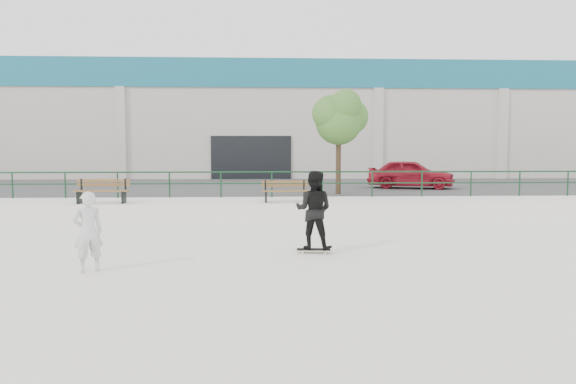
{
  "coord_description": "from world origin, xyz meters",
  "views": [
    {
      "loc": [
        0.51,
        -11.26,
        2.44
      ],
      "look_at": [
        1.19,
        2.0,
        1.4
      ],
      "focal_mm": 35.0,
      "sensor_mm": 36.0,
      "label": 1
    }
  ],
  "objects": [
    {
      "name": "bench_right",
      "position": [
        1.44,
        8.85,
        0.88
      ],
      "size": [
        1.71,
        0.57,
        0.78
      ],
      "rotation": [
        0.0,
        0.0,
        0.05
      ],
      "color": "brown",
      "rests_on": "ledge"
    },
    {
      "name": "ground",
      "position": [
        0.0,
        0.0,
        0.0
      ],
      "size": [
        120.0,
        120.0,
        0.0
      ],
      "primitive_type": "plane",
      "color": "white",
      "rests_on": "ground"
    },
    {
      "name": "standing_skater",
      "position": [
        1.77,
        1.62,
        1.01
      ],
      "size": [
        1.06,
        0.93,
        1.82
      ],
      "primitive_type": "imported",
      "rotation": [
        0.0,
        0.0,
        2.83
      ],
      "color": "black",
      "rests_on": "skateboard"
    },
    {
      "name": "bench_left",
      "position": [
        -5.03,
        8.72,
        0.92
      ],
      "size": [
        1.85,
        0.55,
        0.85
      ],
      "rotation": [
        0.0,
        0.0,
        0.0
      ],
      "color": "brown",
      "rests_on": "ledge"
    },
    {
      "name": "seated_skater",
      "position": [
        -2.86,
        -0.14,
        0.8
      ],
      "size": [
        0.69,
        0.62,
        1.59
      ],
      "primitive_type": "imported",
      "rotation": [
        0.0,
        0.0,
        3.65
      ],
      "color": "silver",
      "rests_on": "ground"
    },
    {
      "name": "parking_strip",
      "position": [
        0.0,
        18.0,
        0.25
      ],
      "size": [
        60.0,
        14.0,
        0.5
      ],
      "primitive_type": "cube",
      "color": "#373737",
      "rests_on": "ground"
    },
    {
      "name": "railing",
      "position": [
        -0.0,
        10.8,
        1.24
      ],
      "size": [
        28.0,
        0.06,
        1.03
      ],
      "color": "#153A21",
      "rests_on": "ledge"
    },
    {
      "name": "red_car",
      "position": [
        7.81,
        15.45,
        1.2
      ],
      "size": [
        4.41,
        2.85,
        1.4
      ],
      "primitive_type": "imported",
      "rotation": [
        0.0,
        0.0,
        1.25
      ],
      "color": "maroon",
      "rests_on": "parking_strip"
    },
    {
      "name": "tree",
      "position": [
        3.87,
        12.24,
        3.76
      ],
      "size": [
        2.45,
        2.18,
        4.35
      ],
      "color": "#3D2D1E",
      "rests_on": "parking_strip"
    },
    {
      "name": "skateboard",
      "position": [
        1.77,
        1.62,
        0.07
      ],
      "size": [
        0.79,
        0.26,
        0.09
      ],
      "rotation": [
        0.0,
        0.0,
        -0.08
      ],
      "color": "black",
      "rests_on": "ground"
    },
    {
      "name": "ledge",
      "position": [
        0.0,
        9.5,
        0.25
      ],
      "size": [
        30.0,
        3.0,
        0.5
      ],
      "primitive_type": "cube",
      "color": "silver",
      "rests_on": "ground"
    },
    {
      "name": "commercial_building",
      "position": [
        -0.0,
        31.99,
        4.58
      ],
      "size": [
        44.2,
        16.33,
        8.0
      ],
      "color": "#AFA79D",
      "rests_on": "ground"
    }
  ]
}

